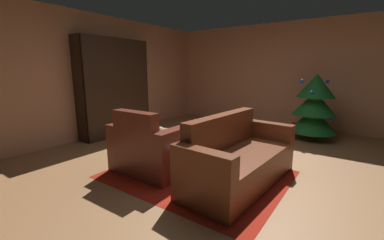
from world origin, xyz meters
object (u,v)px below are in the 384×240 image
bookshelf_unit (119,88)px  armchair_red (150,150)px  couch_red (238,160)px  coffee_table (199,148)px  bottle_on_table (212,141)px  decorated_tree (314,106)px  book_stack_on_table (198,142)px

bookshelf_unit → armchair_red: 2.54m
bookshelf_unit → couch_red: bearing=-13.4°
couch_red → coffee_table: size_ratio=2.64×
coffee_table → bottle_on_table: (0.19, 0.03, 0.13)m
coffee_table → bottle_on_table: bearing=8.5°
coffee_table → bookshelf_unit: bearing=162.8°
bookshelf_unit → bottle_on_table: size_ratio=9.36×
bookshelf_unit → decorated_tree: bookshelf_unit is taller
armchair_red → couch_red: size_ratio=0.57×
bookshelf_unit → couch_red: size_ratio=1.12×
armchair_red → bottle_on_table: size_ratio=4.72×
couch_red → bottle_on_table: couch_red is taller
bookshelf_unit → coffee_table: bookshelf_unit is taller
coffee_table → book_stack_on_table: (-0.00, -0.03, 0.10)m
decorated_tree → book_stack_on_table: bearing=-108.8°
bookshelf_unit → book_stack_on_table: (2.74, -0.88, -0.57)m
couch_red → bottle_on_table: size_ratio=8.33×
bookshelf_unit → decorated_tree: size_ratio=1.54×
couch_red → decorated_tree: bearing=81.6°
bookshelf_unit → book_stack_on_table: bookshelf_unit is taller
bottle_on_table → decorated_tree: decorated_tree is taller
armchair_red → bookshelf_unit: bearing=150.4°
armchair_red → coffee_table: 0.71m
decorated_tree → armchair_red: bearing=-116.4°
bookshelf_unit → coffee_table: 2.94m
armchair_red → decorated_tree: 3.64m
couch_red → book_stack_on_table: size_ratio=8.72×
bottle_on_table → bookshelf_unit: bearing=164.4°
armchair_red → decorated_tree: decorated_tree is taller
coffee_table → book_stack_on_table: bearing=-94.5°
armchair_red → book_stack_on_table: size_ratio=4.95×
decorated_tree → coffee_table: bearing=-108.9°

